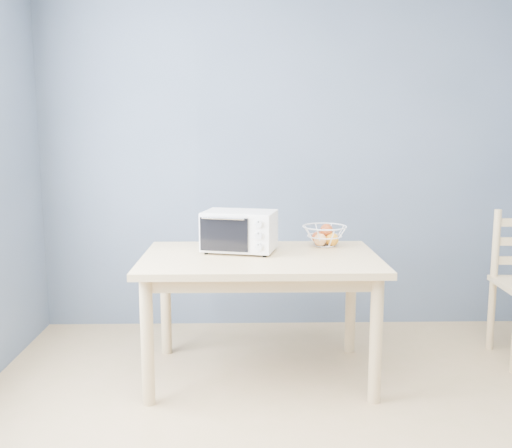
{
  "coord_description": "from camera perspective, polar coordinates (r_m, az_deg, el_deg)",
  "views": [
    {
      "loc": [
        -0.48,
        -2.03,
        1.47
      ],
      "look_at": [
        -0.41,
        1.34,
        0.93
      ],
      "focal_mm": 40.0,
      "sensor_mm": 36.0,
      "label": 1
    }
  ],
  "objects": [
    {
      "name": "room",
      "position": [
        2.1,
        12.17,
        4.22
      ],
      "size": [
        4.01,
        4.51,
        2.61
      ],
      "color": "tan",
      "rests_on": "ground"
    },
    {
      "name": "toaster_oven",
      "position": [
        3.48,
        -1.95,
        -0.65
      ],
      "size": [
        0.48,
        0.39,
        0.25
      ],
      "rotation": [
        0.0,
        0.0,
        -0.24
      ],
      "color": "white",
      "rests_on": "dining_table"
    },
    {
      "name": "dining_table",
      "position": [
        3.42,
        0.42,
        -4.83
      ],
      "size": [
        1.4,
        0.9,
        0.75
      ],
      "color": "tan",
      "rests_on": "ground"
    },
    {
      "name": "fruit_basket",
      "position": [
        3.68,
        6.85,
        -1.15
      ],
      "size": [
        0.36,
        0.36,
        0.15
      ],
      "rotation": [
        0.0,
        0.0,
        0.32
      ],
      "color": "silver",
      "rests_on": "dining_table"
    }
  ]
}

